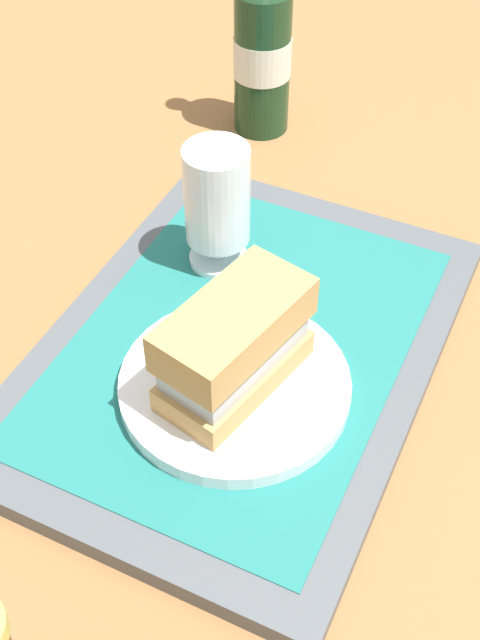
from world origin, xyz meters
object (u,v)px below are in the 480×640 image
(plate, at_px, (235,386))
(beer_bottle, at_px, (263,45))
(sandwich, at_px, (237,342))
(beer_glass, at_px, (217,202))

(plate, xyz_separation_m, beer_bottle, (0.40, 0.16, 0.08))
(sandwich, relative_size, beer_bottle, 0.53)
(plate, xyz_separation_m, beer_glass, (0.14, 0.08, 0.06))
(sandwich, distance_m, beer_bottle, 0.42)
(beer_glass, xyz_separation_m, beer_bottle, (0.26, 0.07, 0.01))
(plate, bearing_deg, sandwich, -13.19)
(beer_glass, relative_size, beer_bottle, 0.47)
(beer_bottle, bearing_deg, beer_glass, -164.37)
(sandwich, height_order, beer_glass, beer_glass)
(beer_bottle, bearing_deg, plate, -158.52)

